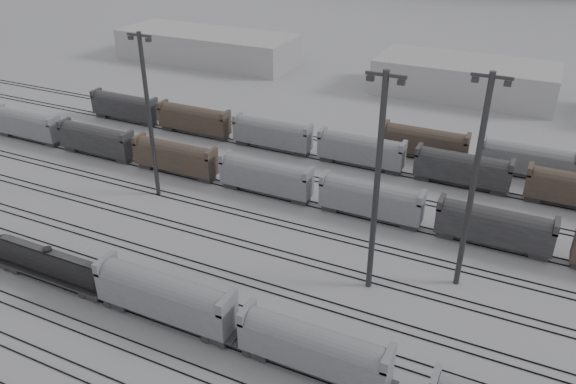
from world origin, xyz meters
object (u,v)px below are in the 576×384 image
at_px(hopper_car_a, 165,295).
at_px(light_mast_c, 377,182).
at_px(tank_car_b, 50,263).
at_px(hopper_car_b, 314,347).

relative_size(hopper_car_a, light_mast_c, 0.62).
bearing_deg(tank_car_b, light_mast_c, 24.11).
height_order(hopper_car_b, light_mast_c, light_mast_c).
relative_size(tank_car_b, light_mast_c, 0.70).
height_order(tank_car_b, light_mast_c, light_mast_c).
distance_m(tank_car_b, light_mast_c, 39.95).
bearing_deg(tank_car_b, hopper_car_a, 0.00).
distance_m(tank_car_b, hopper_car_a, 16.91).
bearing_deg(hopper_car_a, light_mast_c, 40.89).
distance_m(tank_car_b, hopper_car_b, 34.37).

